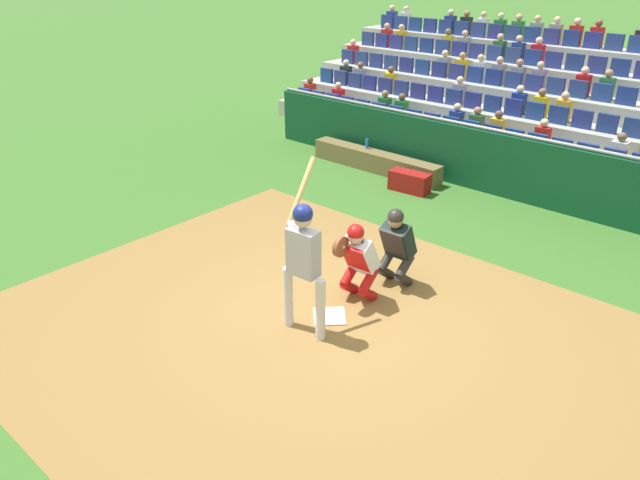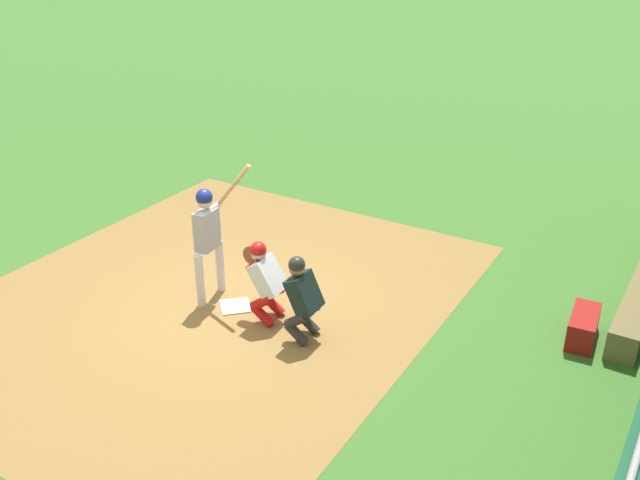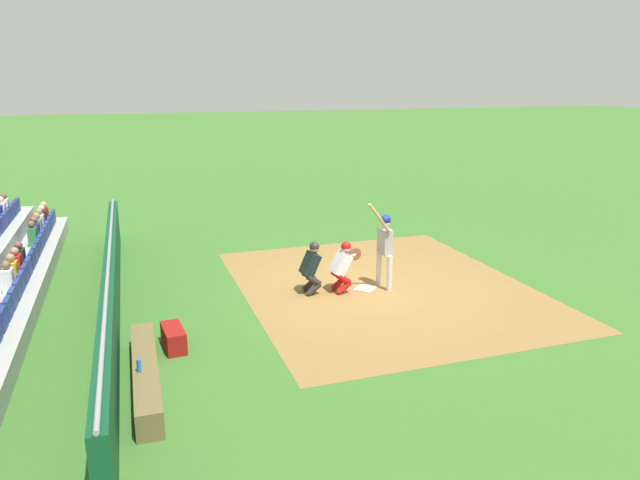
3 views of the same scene
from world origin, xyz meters
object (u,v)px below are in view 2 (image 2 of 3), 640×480
object	(u,v)px
home_plate_marker	(235,306)
equipment_duffel_bag	(583,327)
catcher_crouching	(264,276)
home_plate_umpire	(302,295)
batter_at_plate	(208,232)

from	to	relation	value
home_plate_marker	equipment_duffel_bag	distance (m)	5.09
catcher_crouching	equipment_duffel_bag	xyz separation A→B (m)	(1.92, -4.13, -0.50)
home_plate_marker	catcher_crouching	bearing A→B (deg)	-90.03
home_plate_marker	catcher_crouching	world-z (taller)	catcher_crouching
catcher_crouching	home_plate_umpire	world-z (taller)	home_plate_umpire
batter_at_plate	catcher_crouching	xyz separation A→B (m)	(-0.04, -1.06, -0.44)
batter_at_plate	home_plate_umpire	bearing A→B (deg)	-95.62
catcher_crouching	home_plate_umpire	xyz separation A→B (m)	(-0.14, -0.74, -0.01)
equipment_duffel_bag	catcher_crouching	bearing A→B (deg)	109.36
catcher_crouching	home_plate_umpire	distance (m)	0.75
home_plate_marker	batter_at_plate	xyz separation A→B (m)	(0.04, 0.47, 1.13)
batter_at_plate	home_plate_umpire	world-z (taller)	batter_at_plate
batter_at_plate	home_plate_marker	bearing A→B (deg)	-94.32
batter_at_plate	equipment_duffel_bag	bearing A→B (deg)	-70.04
batter_at_plate	catcher_crouching	distance (m)	1.14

